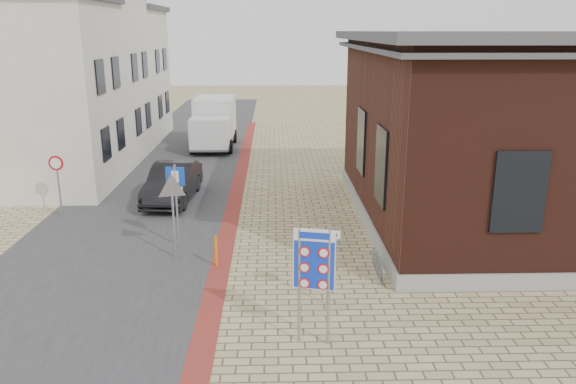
# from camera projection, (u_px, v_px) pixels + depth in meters

# --- Properties ---
(ground) EXTENTS (120.00, 120.00, 0.00)m
(ground) POSITION_uv_depth(u_px,v_px,m) (289.00, 311.00, 14.22)
(ground) COLOR tan
(ground) RESTS_ON ground
(road_strip) EXTENTS (7.00, 60.00, 0.02)m
(road_strip) POSITION_uv_depth(u_px,v_px,m) (173.00, 170.00, 28.48)
(road_strip) COLOR #38383A
(road_strip) RESTS_ON ground
(curb_strip) EXTENTS (0.60, 40.00, 0.02)m
(curb_strip) POSITION_uv_depth(u_px,v_px,m) (235.00, 197.00, 23.77)
(curb_strip) COLOR maroon
(curb_strip) RESTS_ON ground
(brick_building) EXTENTS (13.00, 13.00, 6.80)m
(brick_building) POSITION_uv_depth(u_px,v_px,m) (533.00, 127.00, 20.20)
(brick_building) COLOR gray
(brick_building) RESTS_ON ground
(townhouse_near) EXTENTS (7.40, 6.40, 8.30)m
(townhouse_near) POSITION_uv_depth(u_px,v_px,m) (28.00, 94.00, 24.30)
(townhouse_near) COLOR beige
(townhouse_near) RESTS_ON ground
(townhouse_mid) EXTENTS (7.40, 6.40, 9.10)m
(townhouse_mid) POSITION_uv_depth(u_px,v_px,m) (74.00, 74.00, 29.95)
(townhouse_mid) COLOR beige
(townhouse_mid) RESTS_ON ground
(townhouse_far) EXTENTS (7.40, 6.40, 8.30)m
(townhouse_far) POSITION_uv_depth(u_px,v_px,m) (107.00, 73.00, 35.83)
(townhouse_far) COLOR beige
(townhouse_far) RESTS_ON ground
(bike_rack) EXTENTS (0.08, 1.80, 0.60)m
(bike_rack) POSITION_uv_depth(u_px,v_px,m) (378.00, 265.00, 16.33)
(bike_rack) COLOR slate
(bike_rack) RESTS_ON ground
(sedan) EXTENTS (1.92, 4.76, 1.54)m
(sedan) POSITION_uv_depth(u_px,v_px,m) (173.00, 183.00, 23.20)
(sedan) COLOR black
(sedan) RESTS_ON ground
(box_truck) EXTENTS (2.45, 5.63, 2.93)m
(box_truck) POSITION_uv_depth(u_px,v_px,m) (214.00, 123.00, 33.54)
(box_truck) COLOR slate
(box_truck) RESTS_ON ground
(border_sign) EXTENTS (0.92, 0.25, 2.73)m
(border_sign) POSITION_uv_depth(u_px,v_px,m) (314.00, 262.00, 12.25)
(border_sign) COLOR gray
(border_sign) RESTS_ON ground
(essen_sign) EXTENTS (0.58, 0.11, 2.14)m
(essen_sign) POSITION_uv_depth(u_px,v_px,m) (329.00, 254.00, 14.15)
(essen_sign) COLOR gray
(essen_sign) RESTS_ON ground
(parking_sign) EXTENTS (0.61, 0.12, 2.76)m
(parking_sign) POSITION_uv_depth(u_px,v_px,m) (176.00, 191.00, 17.92)
(parking_sign) COLOR gray
(parking_sign) RESTS_ON ground
(yield_sign) EXTENTS (0.94, 0.27, 2.67)m
(yield_sign) POSITION_uv_depth(u_px,v_px,m) (172.00, 195.00, 16.92)
(yield_sign) COLOR gray
(yield_sign) RESTS_ON ground
(speed_sign) EXTENTS (0.56, 0.07, 2.39)m
(speed_sign) POSITION_uv_depth(u_px,v_px,m) (58.00, 176.00, 20.89)
(speed_sign) COLOR gray
(speed_sign) RESTS_ON ground
(bollard) EXTENTS (0.12, 0.12, 0.98)m
(bollard) POSITION_uv_depth(u_px,v_px,m) (216.00, 252.00, 16.72)
(bollard) COLOR orange
(bollard) RESTS_ON ground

